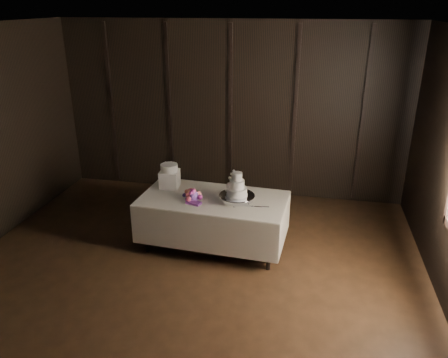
% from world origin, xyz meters
% --- Properties ---
extents(room, '(6.08, 7.08, 3.08)m').
position_xyz_m(room, '(0.00, 0.00, 1.50)').
color(room, black).
rests_on(room, ground).
extents(display_table, '(2.05, 1.16, 0.76)m').
position_xyz_m(display_table, '(0.14, 1.50, 0.42)').
color(display_table, silver).
rests_on(display_table, ground).
extents(cake_stand, '(0.63, 0.63, 0.09)m').
position_xyz_m(cake_stand, '(0.48, 1.45, 0.81)').
color(cake_stand, silver).
rests_on(cake_stand, display_table).
extents(wedding_cake, '(0.31, 0.27, 0.32)m').
position_xyz_m(wedding_cake, '(0.46, 1.44, 0.98)').
color(wedding_cake, white).
rests_on(wedding_cake, cake_stand).
extents(bouquet, '(0.40, 0.47, 0.20)m').
position_xyz_m(bouquet, '(-0.12, 1.37, 0.83)').
color(bouquet, '#C34758').
rests_on(bouquet, display_table).
extents(box_pedestal, '(0.28, 0.28, 0.25)m').
position_xyz_m(box_pedestal, '(-0.55, 1.74, 0.89)').
color(box_pedestal, white).
rests_on(box_pedestal, display_table).
extents(small_cake, '(0.30, 0.30, 0.10)m').
position_xyz_m(small_cake, '(-0.55, 1.74, 1.06)').
color(small_cake, white).
rests_on(small_cake, box_pedestal).
extents(cake_knife, '(0.37, 0.04, 0.01)m').
position_xyz_m(cake_knife, '(0.70, 1.32, 0.77)').
color(cake_knife, silver).
rests_on(cake_knife, display_table).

